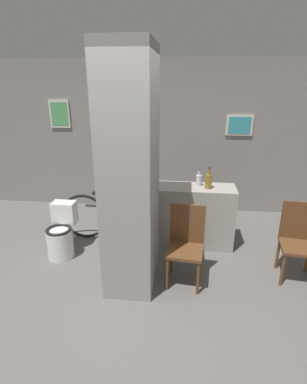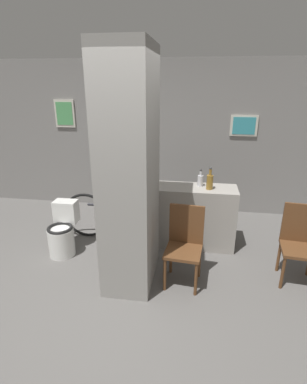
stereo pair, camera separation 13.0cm
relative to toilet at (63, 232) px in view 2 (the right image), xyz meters
name	(u,v)px [view 2 (the right image)]	position (x,y,z in m)	size (l,w,h in m)	color
ground_plane	(119,299)	(1.00, -0.83, -0.30)	(14.00, 14.00, 0.00)	#5B5956
wall_back	(154,138)	(1.00, 1.80, 1.00)	(8.00, 0.09, 2.60)	gray
pillar_center	(130,173)	(1.05, -0.37, 1.00)	(0.56, 0.92, 2.60)	gray
counter_shelf	(181,216)	(1.58, 0.49, 0.14)	(1.49, 0.44, 0.88)	gray
toilet	(63,232)	(0.00, 0.00, 0.00)	(0.35, 0.51, 0.70)	silver
chair_near_pillar	(185,242)	(1.67, -0.36, 0.20)	(0.44, 0.44, 0.92)	brown
chair_by_doorway	(300,241)	(2.99, -0.14, 0.20)	(0.44, 0.44, 0.92)	brown
bicycle	(118,217)	(0.64, 0.48, 0.06)	(1.66, 0.42, 0.75)	black
bottle_tall	(210,181)	(1.95, 0.44, 0.69)	(0.09, 0.09, 0.31)	olive
bottle_short	(200,180)	(1.82, 0.55, 0.66)	(0.08, 0.08, 0.24)	silver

